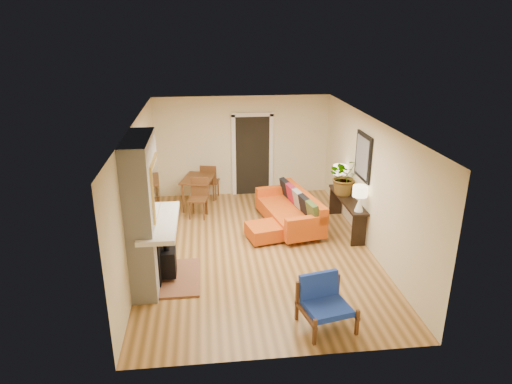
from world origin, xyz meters
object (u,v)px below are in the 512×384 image
at_px(dining_table, 201,184).
at_px(console_table, 347,204).
at_px(ottoman, 264,231).
at_px(houseplant, 345,176).
at_px(lamp_far, 340,174).
at_px(lamp_near, 360,195).
at_px(sofa, 292,210).
at_px(blue_chair, 324,300).

relative_size(dining_table, console_table, 0.96).
relative_size(ottoman, houseplant, 0.96).
bearing_deg(lamp_far, dining_table, 163.01).
relative_size(lamp_near, lamp_far, 1.00).
distance_m(dining_table, houseplant, 3.50).
relative_size(sofa, ottoman, 2.81).
bearing_deg(ottoman, lamp_near, -11.30).
bearing_deg(console_table, lamp_far, 90.00).
distance_m(blue_chair, lamp_near, 2.96).
relative_size(sofa, houseplant, 2.69).
bearing_deg(lamp_far, lamp_near, -90.00).
bearing_deg(blue_chair, houseplant, 69.13).
relative_size(blue_chair, console_table, 0.47).
height_order(ottoman, lamp_far, lamp_far).
relative_size(sofa, lamp_far, 4.17).
xyz_separation_m(console_table, lamp_near, (0.00, -0.73, 0.49)).
bearing_deg(dining_table, blue_chair, -69.93).
distance_m(console_table, houseplant, 0.62).
bearing_deg(houseplant, lamp_near, -89.42).
xyz_separation_m(sofa, ottoman, (-0.73, -0.67, -0.17)).
relative_size(console_table, lamp_near, 3.43).
xyz_separation_m(sofa, console_table, (1.15, -0.32, 0.21)).
height_order(blue_chair, lamp_far, lamp_far).
xyz_separation_m(dining_table, lamp_far, (3.17, -0.97, 0.45)).
relative_size(console_table, lamp_far, 3.43).
relative_size(ottoman, lamp_far, 1.49).
distance_m(ottoman, lamp_near, 2.10).
distance_m(sofa, houseplant, 1.38).
height_order(dining_table, houseplant, houseplant).
bearing_deg(sofa, lamp_near, -42.34).
bearing_deg(blue_chair, lamp_near, 61.90).
xyz_separation_m(blue_chair, houseplant, (1.35, 3.55, 0.73)).
xyz_separation_m(dining_table, lamp_near, (3.17, -2.40, 0.45)).
xyz_separation_m(blue_chair, lamp_far, (1.36, 3.98, 0.65)).
bearing_deg(ottoman, dining_table, 122.53).
xyz_separation_m(dining_table, console_table, (3.17, -1.67, -0.03)).
relative_size(dining_table, lamp_near, 3.27).
height_order(lamp_near, lamp_far, same).
relative_size(blue_chair, houseplant, 1.03).
xyz_separation_m(blue_chair, console_table, (1.36, 3.29, 0.17)).
xyz_separation_m(sofa, blue_chair, (-0.21, -3.60, 0.04)).
xyz_separation_m(lamp_near, houseplant, (-0.01, 1.00, 0.08)).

